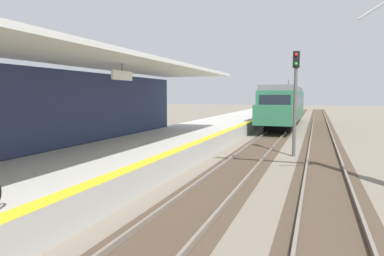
# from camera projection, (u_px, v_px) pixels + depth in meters

# --- Properties ---
(station_platform) EXTENTS (5.00, 80.00, 0.91)m
(station_platform) POSITION_uv_depth(u_px,v_px,m) (155.00, 148.00, 16.90)
(station_platform) COLOR #B7B5AD
(station_platform) RESTS_ON ground
(station_building_with_canopy) EXTENTS (4.85, 24.00, 4.43)m
(station_building_with_canopy) POSITION_uv_depth(u_px,v_px,m) (41.00, 107.00, 12.19)
(station_building_with_canopy) COLOR #4C4C4C
(station_building_with_canopy) RESTS_ON ground
(track_pair_nearest_platform) EXTENTS (2.34, 120.00, 0.16)m
(track_pair_nearest_platform) POSITION_uv_depth(u_px,v_px,m) (258.00, 149.00, 19.18)
(track_pair_nearest_platform) COLOR #4C3D2D
(track_pair_nearest_platform) RESTS_ON ground
(track_pair_middle) EXTENTS (2.34, 120.00, 0.16)m
(track_pair_middle) POSITION_uv_depth(u_px,v_px,m) (323.00, 153.00, 18.03)
(track_pair_middle) COLOR #4C3D2D
(track_pair_middle) RESTS_ON ground
(approaching_train) EXTENTS (2.93, 19.60, 4.76)m
(approaching_train) POSITION_uv_depth(u_px,v_px,m) (285.00, 104.00, 34.02)
(approaching_train) COLOR #286647
(approaching_train) RESTS_ON ground
(rail_signal_post) EXTENTS (0.32, 0.34, 5.20)m
(rail_signal_post) POSITION_uv_depth(u_px,v_px,m) (295.00, 92.00, 16.96)
(rail_signal_post) COLOR #4C4C4C
(rail_signal_post) RESTS_ON ground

